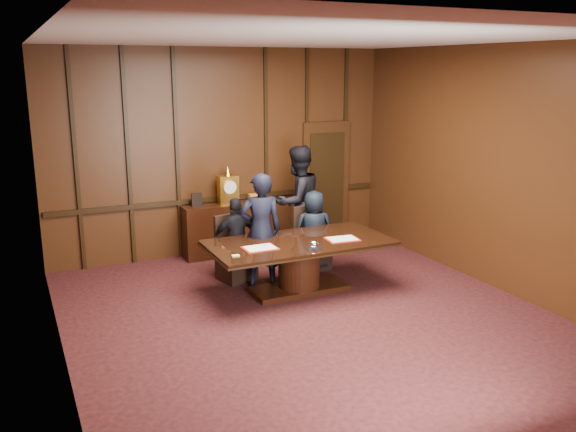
# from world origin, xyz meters

# --- Properties ---
(room) EXTENTS (7.00, 7.04, 3.50)m
(room) POSITION_xyz_m (0.07, 0.14, 1.72)
(room) COLOR black
(room) RESTS_ON ground
(sideboard) EXTENTS (1.60, 0.45, 1.54)m
(sideboard) POSITION_xyz_m (0.00, 3.26, 0.49)
(sideboard) COLOR black
(sideboard) RESTS_ON ground
(conference_table) EXTENTS (2.62, 1.32, 0.76)m
(conference_table) POSITION_xyz_m (0.30, 1.10, 0.51)
(conference_table) COLOR black
(conference_table) RESTS_ON ground
(folder_left) EXTENTS (0.46, 0.33, 0.02)m
(folder_left) POSITION_xyz_m (-0.35, 0.99, 0.77)
(folder_left) COLOR #A1200E
(folder_left) RESTS_ON conference_table
(folder_right) EXTENTS (0.49, 0.38, 0.02)m
(folder_right) POSITION_xyz_m (0.89, 0.90, 0.77)
(folder_right) COLOR #A1200E
(folder_right) RESTS_ON conference_table
(inkstand) EXTENTS (0.20, 0.14, 0.12)m
(inkstand) POSITION_xyz_m (0.30, 0.65, 0.81)
(inkstand) COLOR white
(inkstand) RESTS_ON conference_table
(notepad) EXTENTS (0.11, 0.08, 0.01)m
(notepad) POSITION_xyz_m (-0.77, 0.81, 0.77)
(notepad) COLOR #EDDC74
(notepad) RESTS_ON conference_table
(chair_left) EXTENTS (0.58, 0.58, 0.99)m
(chair_left) POSITION_xyz_m (-0.36, 1.98, 0.29)
(chair_left) COLOR black
(chair_left) RESTS_ON ground
(chair_right) EXTENTS (0.49, 0.49, 0.99)m
(chair_right) POSITION_xyz_m (0.95, 1.98, 0.29)
(chair_right) COLOR black
(chair_right) RESTS_ON ground
(signatory_left) EXTENTS (0.80, 0.45, 1.29)m
(signatory_left) POSITION_xyz_m (-0.35, 1.90, 0.65)
(signatory_left) COLOR black
(signatory_left) RESTS_ON ground
(signatory_right) EXTENTS (0.73, 0.58, 1.29)m
(signatory_right) POSITION_xyz_m (0.95, 1.90, 0.64)
(signatory_right) COLOR black
(signatory_right) RESTS_ON ground
(witness_left) EXTENTS (0.70, 0.55, 1.71)m
(witness_left) POSITION_xyz_m (-0.11, 1.55, 0.85)
(witness_left) COLOR black
(witness_left) RESTS_ON ground
(witness_right) EXTENTS (1.10, 0.96, 1.91)m
(witness_right) POSITION_xyz_m (1.03, 2.67, 0.95)
(witness_right) COLOR black
(witness_right) RESTS_ON ground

